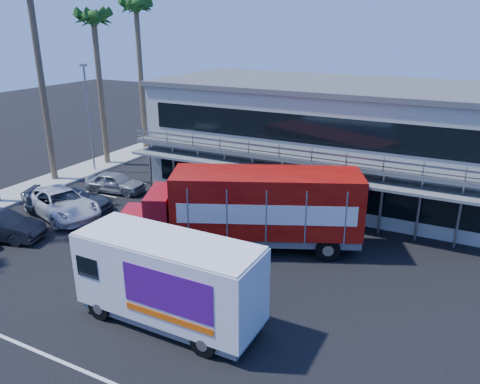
% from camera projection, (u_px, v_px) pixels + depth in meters
% --- Properties ---
extents(ground, '(120.00, 120.00, 0.00)m').
position_uv_depth(ground, '(159.00, 279.00, 21.03)').
color(ground, black).
rests_on(ground, ground).
extents(building, '(22.40, 12.00, 7.30)m').
position_uv_depth(building, '(328.00, 138.00, 31.02)').
color(building, '#A3A698').
rests_on(building, ground).
extents(curb_strip, '(3.00, 32.00, 0.16)m').
position_uv_depth(curb_strip, '(35.00, 188.00, 32.45)').
color(curb_strip, '#A5A399').
rests_on(curb_strip, ground).
extents(palm_e, '(2.80, 2.80, 12.25)m').
position_uv_depth(palm_e, '(94.00, 27.00, 34.62)').
color(palm_e, brown).
rests_on(palm_e, ground).
extents(palm_f, '(2.80, 2.80, 13.25)m').
position_uv_depth(palm_f, '(136.00, 15.00, 39.10)').
color(palm_f, brown).
rests_on(palm_f, ground).
extents(light_pole_far, '(0.50, 0.25, 8.09)m').
position_uv_depth(light_pole_far, '(89.00, 114.00, 34.79)').
color(light_pole_far, gray).
rests_on(light_pole_far, ground).
extents(red_truck, '(12.02, 7.34, 4.02)m').
position_uv_depth(red_truck, '(250.00, 207.00, 23.22)').
color(red_truck, '#9D0C15').
rests_on(red_truck, ground).
extents(white_van, '(7.16, 2.53, 3.48)m').
position_uv_depth(white_van, '(169.00, 279.00, 17.36)').
color(white_van, white).
rests_on(white_van, ground).
extents(parked_car_b, '(4.76, 2.76, 1.48)m').
position_uv_depth(parked_car_b, '(1.00, 226.00, 24.65)').
color(parked_car_b, black).
rests_on(parked_car_b, ground).
extents(parked_car_c, '(6.35, 4.28, 1.62)m').
position_uv_depth(parked_car_c, '(61.00, 203.00, 27.63)').
color(parked_car_c, silver).
rests_on(parked_car_c, ground).
extents(parked_car_d, '(5.52, 3.81, 1.48)m').
position_uv_depth(parked_car_d, '(70.00, 201.00, 28.19)').
color(parked_car_d, '#2E353E').
rests_on(parked_car_d, ground).
extents(parked_car_e, '(4.30, 2.28, 1.39)m').
position_uv_depth(parked_car_e, '(115.00, 182.00, 31.59)').
color(parked_car_e, gray).
rests_on(parked_car_e, ground).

